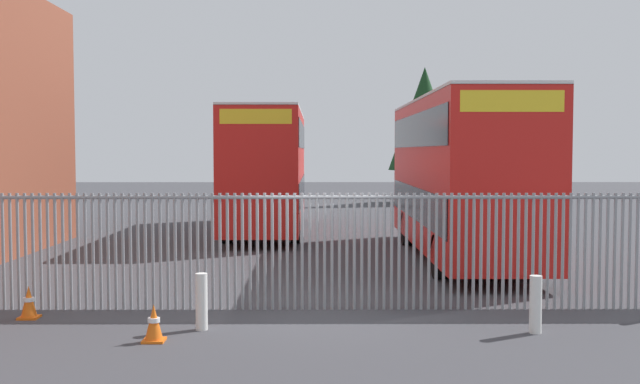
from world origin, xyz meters
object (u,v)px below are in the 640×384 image
(double_decker_bus_near_gate, at_px, (460,171))
(traffic_cone_by_gate, at_px, (29,302))
(bollard_near_left, at_px, (202,302))
(traffic_cone_mid_forecourt, at_px, (154,323))
(bollard_center_front, at_px, (536,304))
(double_decker_bus_behind_fence_left, at_px, (268,166))

(double_decker_bus_near_gate, relative_size, traffic_cone_by_gate, 18.32)
(bollard_near_left, bearing_deg, traffic_cone_mid_forecourt, -128.99)
(bollard_center_front, distance_m, traffic_cone_by_gate, 8.79)
(double_decker_bus_near_gate, bearing_deg, bollard_center_front, -92.65)
(double_decker_bus_behind_fence_left, relative_size, traffic_cone_by_gate, 18.32)
(bollard_near_left, xyz_separation_m, traffic_cone_mid_forecourt, (-0.63, -0.78, -0.19))
(traffic_cone_mid_forecourt, bearing_deg, bollard_center_front, 4.78)
(double_decker_bus_behind_fence_left, relative_size, bollard_near_left, 11.38)
(traffic_cone_mid_forecourt, bearing_deg, double_decker_bus_near_gate, 54.23)
(bollard_center_front, height_order, traffic_cone_by_gate, bollard_center_front)
(double_decker_bus_behind_fence_left, distance_m, traffic_cone_by_gate, 14.78)
(traffic_cone_by_gate, relative_size, traffic_cone_mid_forecourt, 1.00)
(double_decker_bus_near_gate, relative_size, bollard_near_left, 11.38)
(double_decker_bus_near_gate, height_order, traffic_cone_mid_forecourt, double_decker_bus_near_gate)
(double_decker_bus_near_gate, height_order, bollard_center_front, double_decker_bus_near_gate)
(double_decker_bus_behind_fence_left, height_order, traffic_cone_by_gate, double_decker_bus_behind_fence_left)
(traffic_cone_mid_forecourt, bearing_deg, traffic_cone_by_gate, 147.57)
(double_decker_bus_near_gate, relative_size, traffic_cone_mid_forecourt, 18.32)
(bollard_center_front, distance_m, traffic_cone_mid_forecourt, 6.16)
(double_decker_bus_behind_fence_left, distance_m, bollard_near_left, 15.23)
(bollard_near_left, distance_m, traffic_cone_mid_forecourt, 1.02)
(double_decker_bus_behind_fence_left, bearing_deg, double_decker_bus_near_gate, -49.78)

